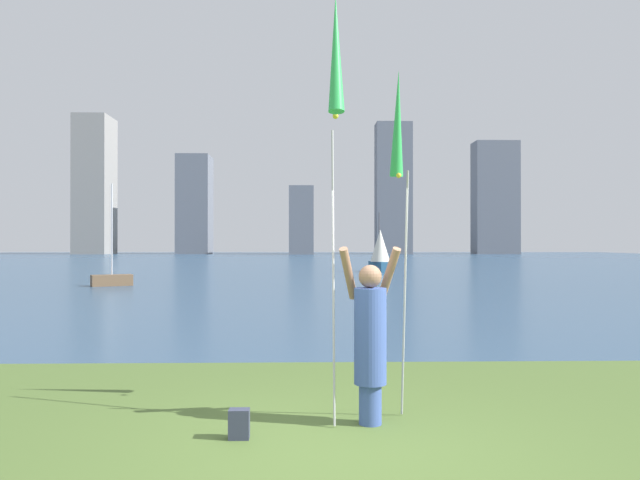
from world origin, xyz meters
The scene contains 12 objects.
ground centered at (0.00, 50.95, -0.06)m, with size 120.00×138.00×0.12m.
person centered at (0.37, 0.75, 0.93)m, with size 0.69×0.51×1.89m.
kite_flag_left centered at (-0.01, 0.33, 3.70)m, with size 0.16×0.97×4.43m.
kite_flag_right centered at (0.76, 1.34, 3.22)m, with size 0.16×0.90×3.91m.
bag centered at (-0.97, 0.28, 0.15)m, with size 0.20×0.14×0.29m.
sailboat_5 centered at (4.70, 35.08, 1.41)m, with size 1.56×2.69×3.94m.
sailboat_6 centered at (-8.93, 22.09, 0.30)m, with size 1.86×1.39×4.57m.
skyline_tower_0 centered at (-36.05, 100.74, 11.71)m, with size 5.55×7.27×23.43m.
skyline_tower_1 centered at (-19.29, 101.99, 8.50)m, with size 5.53×6.59×16.99m.
skyline_tower_2 centered at (-0.79, 97.63, 5.62)m, with size 4.01×6.73×11.24m.
skyline_tower_3 centered at (14.72, 98.25, 11.05)m, with size 5.95×4.10×22.10m.
skyline_tower_4 centered at (32.21, 98.77, 9.54)m, with size 7.31×4.35×19.08m.
Camera 1 is at (-0.33, -5.82, 1.93)m, focal length 34.81 mm.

